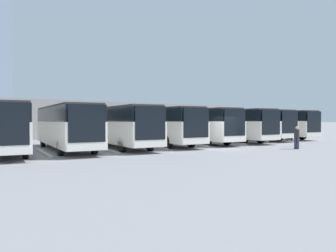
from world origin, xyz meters
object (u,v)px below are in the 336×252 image
Objects in this scene: bus_0 at (270,123)px; bus_6 at (66,126)px; bus_7 at (2,126)px; pedestrian at (297,137)px; bus_5 at (118,125)px; bus_4 at (158,125)px; bus_2 at (227,124)px; bus_1 at (247,124)px; bus_3 at (193,124)px.

bus_6 is (25.23, 0.59, 0.00)m from bus_0.
bus_0 is at bearing -171.24° from bus_7.
pedestrian is at bearing 160.57° from bus_7.
bus_5 and bus_7 have the same top height.
bus_5 is at bearing 10.03° from bus_0.
bus_5 is at bearing -131.35° from pedestrian.
bus_4 is 1.00× the size of bus_6.
pedestrian is (2.18, 9.39, -0.89)m from bus_2.
bus_2 is at bearing -174.39° from bus_4.
bus_2 is at bearing -172.86° from bus_6.
bus_7 is 21.22m from pedestrian.
bus_4 is (8.41, -0.33, 0.00)m from bus_2.
bus_4 is at bearing -146.73° from pedestrian.
bus_5 is at bearing 7.88° from bus_2.
bus_1 reaches higher than pedestrian.
bus_0 and bus_7 have the same top height.
bus_1 is at bearing -160.15° from bus_2.
bus_7 is (25.23, 0.56, 0.00)m from bus_1.
bus_7 is (12.62, -0.00, 0.00)m from bus_4.
bus_2 is 21.03m from bus_7.
bus_0 is 25.24m from bus_6.
bus_0 is 8.45m from bus_2.
bus_4 is at bearing 9.44° from bus_0.
bus_1 is at bearing -168.73° from bus_3.
bus_4 is 1.00× the size of bus_7.
bus_1 is 8.43m from bus_3.
bus_4 is 11.58m from pedestrian.
bus_6 is at bearing 8.68° from bus_3.
bus_1 is 12.14m from pedestrian.
bus_0 is at bearing -169.97° from bus_5.
bus_2 is (8.41, 0.80, 0.00)m from bus_0.
bus_2 and bus_4 have the same top height.
bus_5 is at bearing 12.40° from bus_4.
bus_6 is 4.21m from bus_7.
bus_1 is 4.30m from bus_2.
bus_0 is 12.62m from bus_3.
bus_0 is at bearing -173.48° from bus_1.
bus_3 and bus_4 have the same top height.
bus_1 is at bearing 148.77° from pedestrian.
bus_0 is 14.72m from pedestrian.
bus_3 is at bearing -167.70° from pedestrian.
bus_3 is (8.41, 0.50, 0.00)m from bus_1.
bus_4 reaches higher than pedestrian.
bus_1 and bus_4 have the same top height.
bus_1 and bus_2 have the same top height.
bus_7 is (4.21, -0.12, 0.00)m from bus_6.
bus_3 is (12.62, 0.40, 0.00)m from bus_0.
bus_7 reaches higher than pedestrian.
pedestrian is (-18.85, 9.72, -0.89)m from bus_7.
bus_4 and bus_6 have the same top height.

